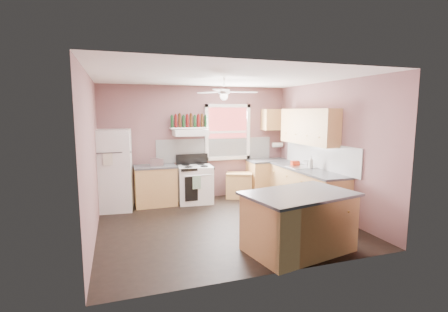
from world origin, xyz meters
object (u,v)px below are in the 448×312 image
object	(u,v)px
stove	(195,184)
cart	(239,185)
island	(298,223)
toaster	(157,162)
refrigerator	(114,170)

from	to	relation	value
stove	cart	world-z (taller)	stove
cart	stove	bearing A→B (deg)	-153.85
stove	island	world-z (taller)	same
stove	island	distance (m)	3.19
cart	toaster	bearing A→B (deg)	-154.46
toaster	stove	distance (m)	1.03
toaster	island	world-z (taller)	toaster
toaster	stove	bearing A→B (deg)	4.72
refrigerator	island	size ratio (longest dim) A/B	1.14
cart	island	world-z (taller)	island
toaster	cart	distance (m)	2.10
refrigerator	stove	bearing A→B (deg)	5.55
toaster	cart	bearing A→B (deg)	5.50
refrigerator	toaster	bearing A→B (deg)	3.86
refrigerator	island	world-z (taller)	refrigerator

